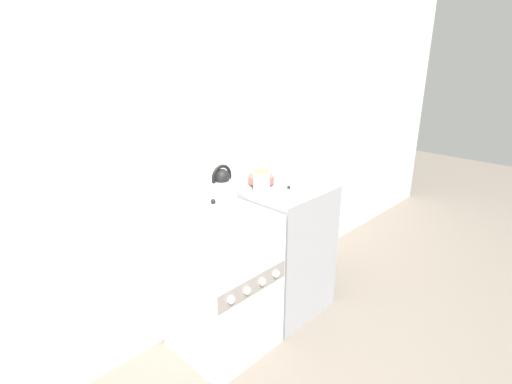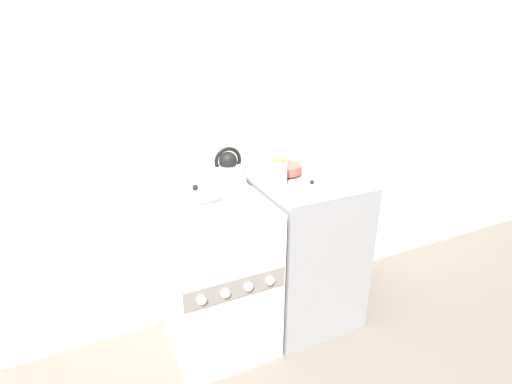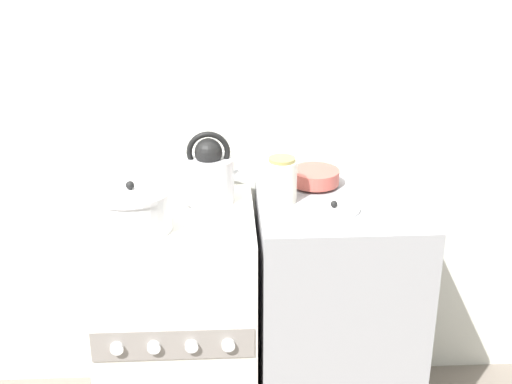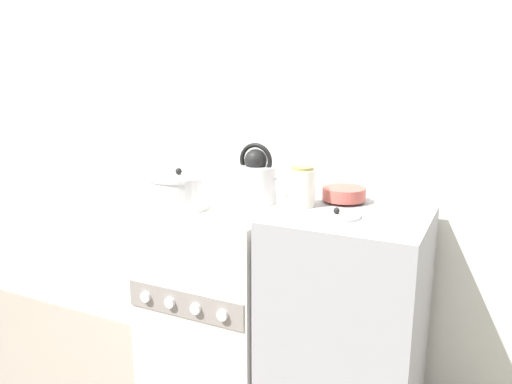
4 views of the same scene
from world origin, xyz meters
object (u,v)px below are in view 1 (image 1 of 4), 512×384
(storage_jar, at_px, (262,182))
(loose_pot_lid, at_px, (289,190))
(kettle, at_px, (222,190))
(enamel_bowl, at_px, (261,179))
(cooking_pot, at_px, (214,216))
(stove, at_px, (222,283))

(storage_jar, relative_size, loose_pot_lid, 0.90)
(kettle, relative_size, storage_jar, 1.65)
(enamel_bowl, bearing_deg, kettle, -174.94)
(cooking_pot, bearing_deg, loose_pot_lid, 2.76)
(kettle, bearing_deg, loose_pot_lid, -23.57)
(stove, relative_size, loose_pot_lid, 5.10)
(stove, height_order, cooking_pot, cooking_pot)
(storage_jar, bearing_deg, cooking_pot, -166.67)
(stove, distance_m, cooking_pot, 0.54)
(kettle, xyz_separation_m, storage_jar, (0.25, -0.10, 0.01))
(storage_jar, distance_m, loose_pot_lid, 0.20)
(cooking_pot, height_order, loose_pot_lid, cooking_pot)
(kettle, bearing_deg, enamel_bowl, 5.06)
(loose_pot_lid, bearing_deg, storage_jar, 153.18)
(stove, relative_size, enamel_bowl, 5.16)
(enamel_bowl, distance_m, storage_jar, 0.19)
(kettle, height_order, storage_jar, kettle)
(kettle, xyz_separation_m, loose_pot_lid, (0.42, -0.18, -0.06))
(cooking_pot, height_order, enamel_bowl, cooking_pot)
(loose_pot_lid, bearing_deg, cooking_pot, -177.24)
(enamel_bowl, relative_size, loose_pot_lid, 0.99)
(enamel_bowl, height_order, loose_pot_lid, enamel_bowl)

